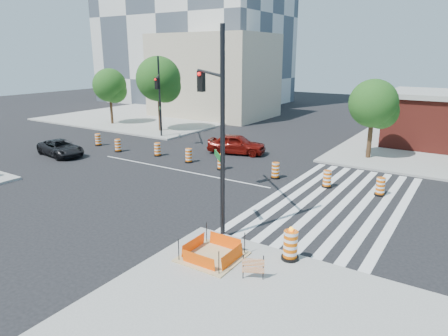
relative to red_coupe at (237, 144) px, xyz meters
The scene contains 23 objects.
ground 6.28m from the red_coupe, 98.62° to the right, with size 120.00×120.00×0.00m, color black.
sidewalk_nw 22.34m from the red_coupe, 147.99° to the left, with size 22.00×22.00×0.15m, color gray.
crosswalk_east 11.79m from the red_coupe, 31.62° to the right, with size 6.75×13.50×0.01m.
lane_centerline 6.28m from the red_coupe, 98.62° to the right, with size 14.00×0.12×0.01m, color silver.
excavation_pit 17.19m from the red_coupe, 62.00° to the right, with size 2.20×2.20×0.90m.
beige_midrise 20.88m from the red_coupe, 129.24° to the left, with size 14.00×10.00×10.00m, color tan.
red_coupe is the anchor object (origin of this frame).
dark_suv 13.71m from the red_coupe, 144.45° to the right, with size 2.06×4.46×1.24m, color black.
signal_pole_se 14.06m from the red_coupe, 63.31° to the right, with size 4.67×4.71×8.58m.
signal_pole_nw 9.21m from the red_coupe, behind, with size 3.63×4.33×7.31m.
pit_drum 17.32m from the red_coupe, 52.22° to the right, with size 0.67×0.67×1.32m.
barricade 18.63m from the red_coupe, 57.16° to the right, with size 0.70×0.38×0.90m.
tree_north_a 19.42m from the red_coupe, 167.66° to the left, with size 3.63×3.63×6.17m.
tree_north_b 12.67m from the red_coupe, 161.22° to the left, with size 4.40×4.40×7.48m.
tree_north_c 10.54m from the red_coupe, 22.87° to the left, with size 3.55×3.50×5.94m.
median_drum_0 12.25m from the red_coupe, 161.05° to the right, with size 0.60×0.60×1.02m.
median_drum_1 9.62m from the red_coupe, 151.25° to the right, with size 0.60×0.60×1.02m.
median_drum_2 6.21m from the red_coupe, 140.51° to the right, with size 0.60×0.60×1.02m.
median_drum_3 4.47m from the red_coupe, 110.43° to the right, with size 0.60×0.60×1.02m.
median_drum_4 4.69m from the red_coupe, 72.05° to the right, with size 0.60×0.60×1.18m.
median_drum_5 6.92m from the red_coupe, 37.98° to the right, with size 0.60×0.60×1.02m.
median_drum_6 9.76m from the red_coupe, 25.58° to the right, with size 0.60×0.60×1.02m.
median_drum_7 12.43m from the red_coupe, 18.70° to the right, with size 0.60×0.60×1.02m.
Camera 1 is at (16.81, -20.28, 7.62)m, focal length 32.00 mm.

